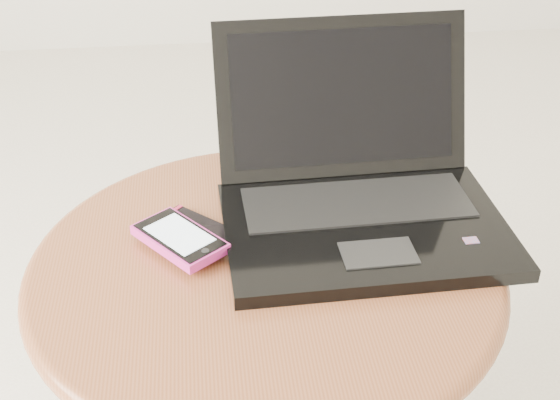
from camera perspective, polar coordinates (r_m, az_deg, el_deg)
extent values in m
cylinder|color=#502E18|center=(1.09, -0.98, -14.25)|extent=(0.09, 0.09, 0.41)
cylinder|color=brown|center=(0.94, -1.10, -5.09)|extent=(0.55, 0.55, 0.03)
torus|color=brown|center=(0.94, -1.10, -5.09)|extent=(0.58, 0.58, 0.03)
cube|color=black|center=(0.98, 6.34, -2.21)|extent=(0.36, 0.26, 0.02)
cube|color=black|center=(1.01, 5.72, -0.17)|extent=(0.30, 0.12, 0.00)
cube|color=black|center=(0.92, 7.31, -3.92)|extent=(0.09, 0.06, 0.00)
cube|color=red|center=(0.96, 13.98, -2.92)|extent=(0.02, 0.01, 0.00)
cube|color=black|center=(1.06, 4.64, 7.62)|extent=(0.35, 0.09, 0.21)
cube|color=black|center=(1.05, 4.69, 7.61)|extent=(0.31, 0.07, 0.17)
cube|color=black|center=(0.98, -6.35, -2.28)|extent=(0.12, 0.11, 0.01)
cube|color=#AA1E43|center=(1.01, -8.41, -1.09)|extent=(0.04, 0.04, 0.00)
cube|color=#CF2D93|center=(0.95, -7.44, -2.88)|extent=(0.12, 0.13, 0.01)
cube|color=black|center=(0.95, -7.47, -2.55)|extent=(0.11, 0.12, 0.00)
cube|color=silver|center=(0.94, -7.48, -2.51)|extent=(0.09, 0.09, 0.00)
cylinder|color=black|center=(0.91, -5.56, -3.76)|extent=(0.01, 0.01, 0.00)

